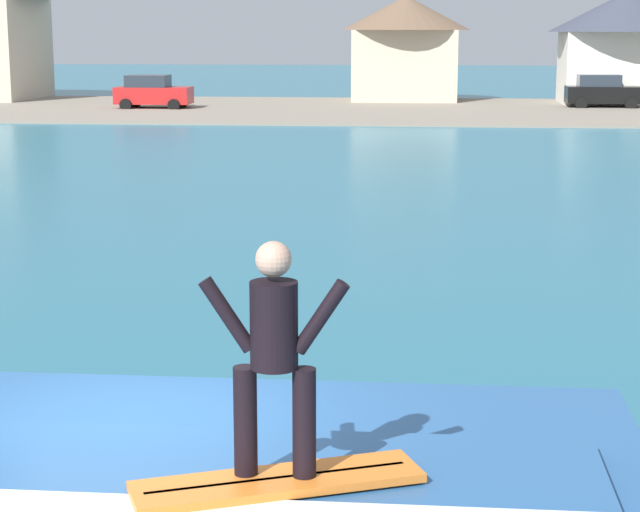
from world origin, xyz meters
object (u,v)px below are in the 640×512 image
at_px(car_far_shore, 603,91).
at_px(house_small_cottage, 406,41).
at_px(surfboard, 278,482).
at_px(car_near_shore, 152,92).
at_px(surfer, 274,348).
at_px(house_gabled_white, 628,37).

relative_size(car_far_shore, house_small_cottage, 0.54).
xyz_separation_m(surfboard, car_near_shore, (-13.90, 53.95, -0.39)).
distance_m(surfer, car_far_shore, 57.87).
distance_m(car_near_shore, house_small_cottage, 15.87).
distance_m(car_near_shore, house_gabled_white, 26.96).
bearing_deg(car_near_shore, house_gabled_white, 13.49).
height_order(surfer, car_far_shore, surfer).
relative_size(surfboard, house_gabled_white, 0.22).
bearing_deg(car_far_shore, house_gabled_white, 61.95).
relative_size(surfboard, car_far_shore, 0.49).
bearing_deg(house_gabled_white, car_near_shore, -166.51).
bearing_deg(car_far_shore, surfboard, -100.38).
bearing_deg(car_near_shore, house_small_cottage, 30.81).
xyz_separation_m(car_near_shore, house_small_cottage, (13.45, 8.02, 2.62)).
distance_m(car_far_shore, house_small_cottage, 12.27).
bearing_deg(surfer, car_far_shore, 79.59).
height_order(surfboard, car_far_shore, car_far_shore).
distance_m(house_gabled_white, house_small_cottage, 12.75).
relative_size(surfboard, surfer, 1.24).
relative_size(car_far_shore, house_gabled_white, 0.46).
height_order(surfer, house_small_cottage, house_small_cottage).
height_order(surfboard, house_small_cottage, house_small_cottage).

